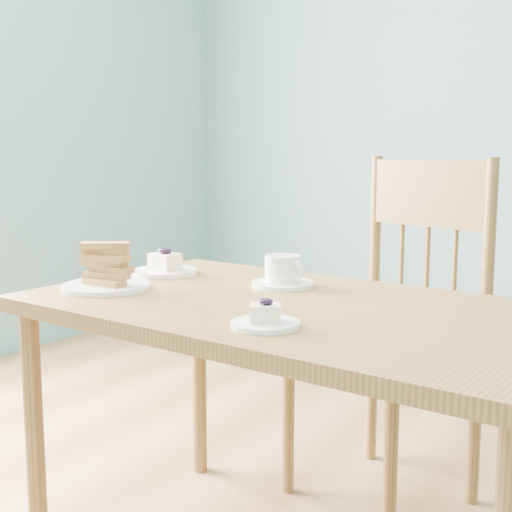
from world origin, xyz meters
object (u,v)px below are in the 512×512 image
cheesecake_plate_near (265,319)px  cheesecake_plate_far (165,267)px  coffee_cup (283,273)px  dining_chair (393,327)px  dining_table (299,333)px  biscotti_plate (105,273)px

cheesecake_plate_near → cheesecake_plate_far: 0.66m
coffee_cup → dining_chair: bearing=82.4°
dining_table → cheesecake_plate_near: 0.24m
cheesecake_plate_far → dining_table: bearing=-14.3°
cheesecake_plate_near → biscotti_plate: size_ratio=0.62×
cheesecake_plate_far → coffee_cup: coffee_cup is taller
coffee_cup → biscotti_plate: biscotti_plate is taller
dining_chair → biscotti_plate: size_ratio=4.55×
cheesecake_plate_near → cheesecake_plate_far: cheesecake_plate_far is taller
dining_chair → cheesecake_plate_far: 0.69m
dining_table → cheesecake_plate_far: bearing=168.9°
biscotti_plate → cheesecake_plate_far: bearing=93.6°
dining_table → biscotti_plate: (-0.50, -0.11, 0.11)m
coffee_cup → cheesecake_plate_near: bearing=-49.8°
cheesecake_plate_far → coffee_cup: 0.37m
cheesecake_plate_near → biscotti_plate: biscotti_plate is taller
dining_table → cheesecake_plate_far: 0.54m
dining_table → cheesecake_plate_near: size_ratio=9.48×
cheesecake_plate_near → coffee_cup: 0.42m
dining_chair → coffee_cup: (-0.15, -0.38, 0.20)m
dining_table → coffee_cup: coffee_cup is taller
cheesecake_plate_near → coffee_cup: size_ratio=0.86×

